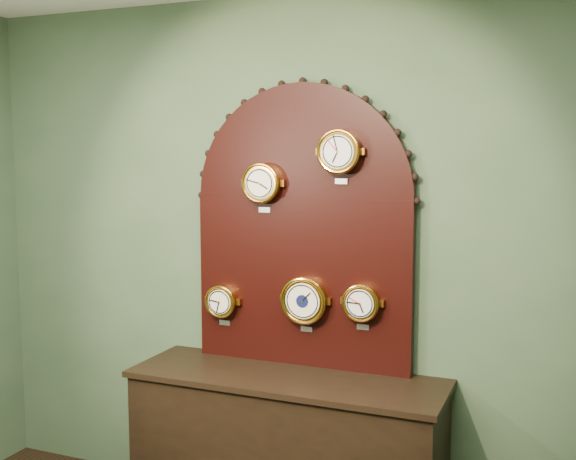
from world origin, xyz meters
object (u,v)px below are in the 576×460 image
at_px(shop_counter, 287,456).
at_px(tide_clock, 361,302).
at_px(display_board, 302,217).
at_px(roman_clock, 262,183).
at_px(barometer, 304,300).
at_px(hygrometer, 222,301).
at_px(arabic_clock, 339,152).

height_order(shop_counter, tide_clock, tide_clock).
relative_size(display_board, roman_clock, 5.74).
relative_size(display_board, tide_clock, 6.16).
xyz_separation_m(display_board, barometer, (0.04, -0.07, -0.43)).
xyz_separation_m(shop_counter, hygrometer, (-0.45, 0.15, 0.75)).
distance_m(shop_counter, roman_clock, 1.43).
bearing_deg(tide_clock, arabic_clock, -179.62).
relative_size(arabic_clock, hygrometer, 1.18).
bearing_deg(display_board, roman_clock, -162.03).
distance_m(arabic_clock, tide_clock, 0.77).
relative_size(hygrometer, tide_clock, 0.95).
bearing_deg(shop_counter, roman_clock, 143.06).
bearing_deg(tide_clock, hygrometer, 179.97).
xyz_separation_m(hygrometer, tide_clock, (0.80, -0.00, 0.06)).
distance_m(display_board, arabic_clock, 0.42).
bearing_deg(hygrometer, tide_clock, -0.03).
height_order(arabic_clock, tide_clock, arabic_clock).
xyz_separation_m(arabic_clock, barometer, (-0.19, -0.00, -0.78)).
height_order(roman_clock, arabic_clock, arabic_clock).
xyz_separation_m(roman_clock, arabic_clock, (0.43, -0.00, 0.17)).
bearing_deg(barometer, hygrometer, 179.77).
bearing_deg(barometer, shop_counter, -104.22).
bearing_deg(display_board, tide_clock, -10.68).
xyz_separation_m(display_board, tide_clock, (0.35, -0.07, -0.42)).
bearing_deg(barometer, tide_clock, 0.29).
height_order(roman_clock, tide_clock, roman_clock).
relative_size(display_board, hygrometer, 6.49).
bearing_deg(arabic_clock, hygrometer, 179.90).
relative_size(shop_counter, roman_clock, 6.00).
height_order(display_board, hygrometer, display_board).
relative_size(arabic_clock, barometer, 0.91).
xyz_separation_m(shop_counter, tide_clock, (0.35, 0.15, 0.81)).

